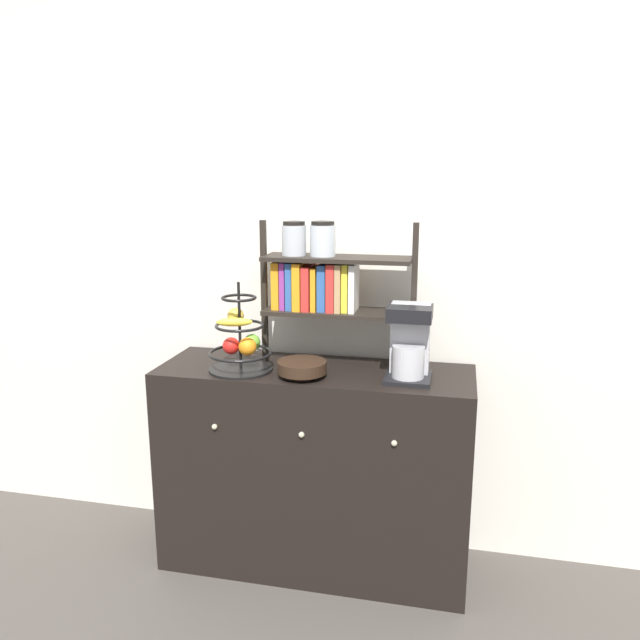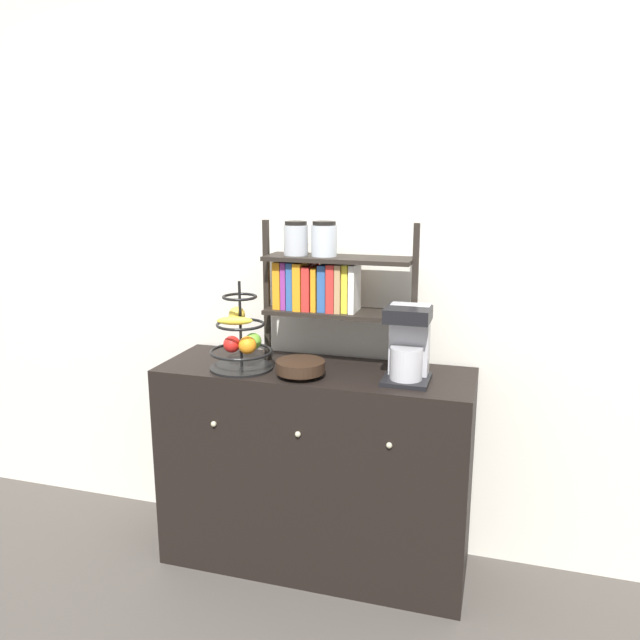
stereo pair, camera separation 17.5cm
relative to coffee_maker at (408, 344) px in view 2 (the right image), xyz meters
The scene contains 7 objects.
ground_plane 1.16m from the coffee_maker, 154.39° to the right, with size 12.00×12.00×0.00m, color #47423D.
wall_back 0.55m from the coffee_maker, 142.97° to the left, with size 7.00×0.05×2.60m, color silver.
sideboard 0.73m from the coffee_maker, behind, with size 1.35×0.47×0.92m.
coffee_maker is the anchor object (origin of this frame).
fruit_stand 0.70m from the coffee_maker, behind, with size 0.27×0.27×0.38m.
wooden_bowl 0.45m from the coffee_maker, 169.40° to the right, with size 0.20×0.20×0.07m.
shelf_hutch 0.47m from the coffee_maker, 163.65° to the left, with size 0.67×0.20×0.62m.
Camera 2 is at (0.75, -2.21, 1.72)m, focal length 35.00 mm.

